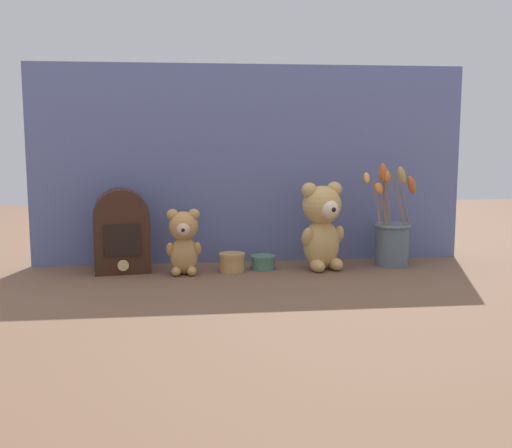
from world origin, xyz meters
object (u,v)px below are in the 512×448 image
object	(u,v)px
teddy_bear_large	(322,224)
flower_vase	(392,237)
decorative_tin_tall	(263,262)
vintage_radio	(122,230)
teddy_bear_medium	(184,240)
decorative_tin_short	(232,262)

from	to	relation	value
teddy_bear_large	flower_vase	size ratio (longest dim) A/B	0.83
teddy_bear_large	decorative_tin_tall	size ratio (longest dim) A/B	3.47
vintage_radio	decorative_tin_tall	xyz separation A→B (m)	(0.46, -0.02, -0.11)
flower_vase	decorative_tin_tall	bearing A→B (deg)	-179.27
teddy_bear_medium	decorative_tin_short	xyz separation A→B (m)	(0.16, 0.02, -0.08)
flower_vase	decorative_tin_short	size ratio (longest dim) A/B	4.08
vintage_radio	teddy_bear_medium	bearing A→B (deg)	-17.52
decorative_tin_tall	decorative_tin_short	world-z (taller)	decorative_tin_short
flower_vase	vintage_radio	distance (m)	0.90
flower_vase	vintage_radio	world-z (taller)	flower_vase
teddy_bear_large	teddy_bear_medium	bearing A→B (deg)	-177.71
flower_vase	teddy_bear_medium	bearing A→B (deg)	-176.02
vintage_radio	teddy_bear_large	bearing A→B (deg)	-3.91
teddy_bear_medium	decorative_tin_tall	distance (m)	0.28
teddy_bear_large	decorative_tin_tall	world-z (taller)	teddy_bear_large
teddy_bear_medium	flower_vase	world-z (taller)	flower_vase
decorative_tin_tall	teddy_bear_medium	bearing A→B (deg)	-170.60
teddy_bear_medium	decorative_tin_tall	size ratio (longest dim) A/B	2.52
teddy_bear_medium	vintage_radio	distance (m)	0.21
decorative_tin_short	flower_vase	bearing A→B (deg)	2.83
decorative_tin_tall	flower_vase	bearing A→B (deg)	0.73
flower_vase	teddy_bear_large	bearing A→B (deg)	-172.98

